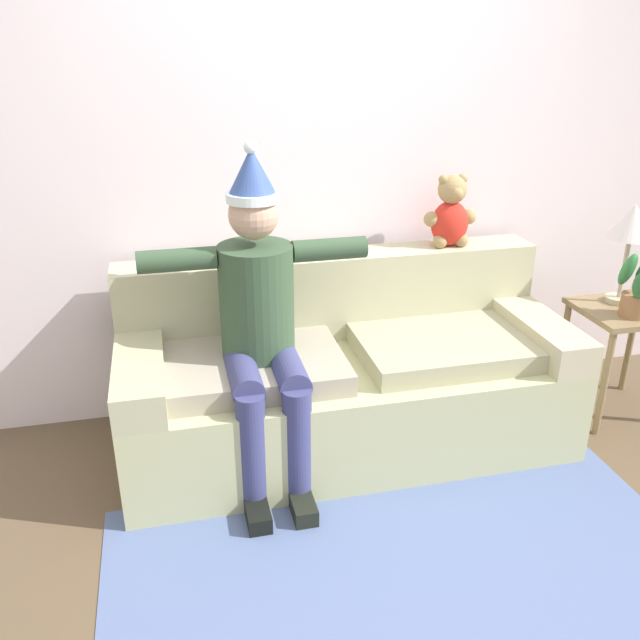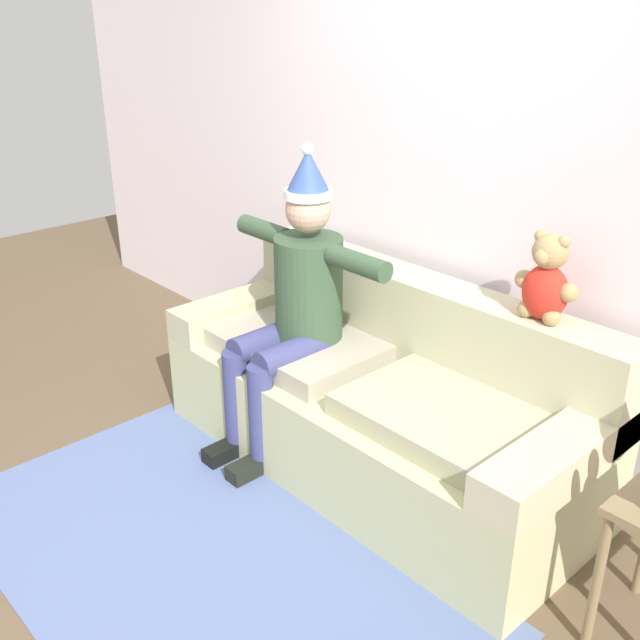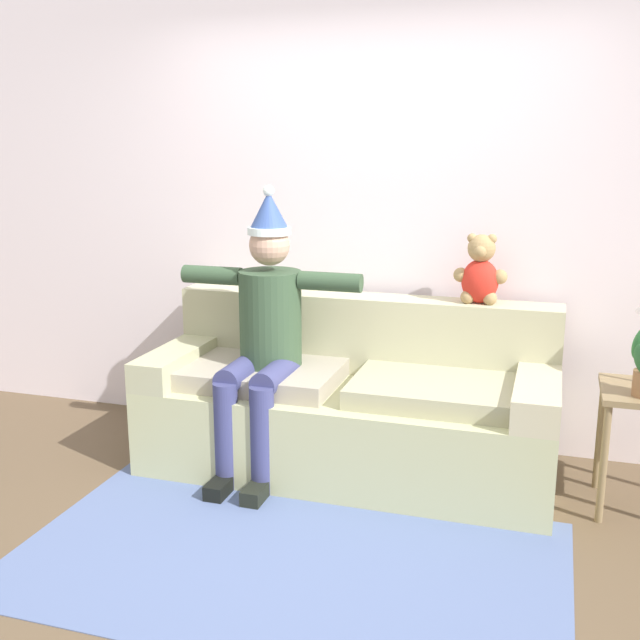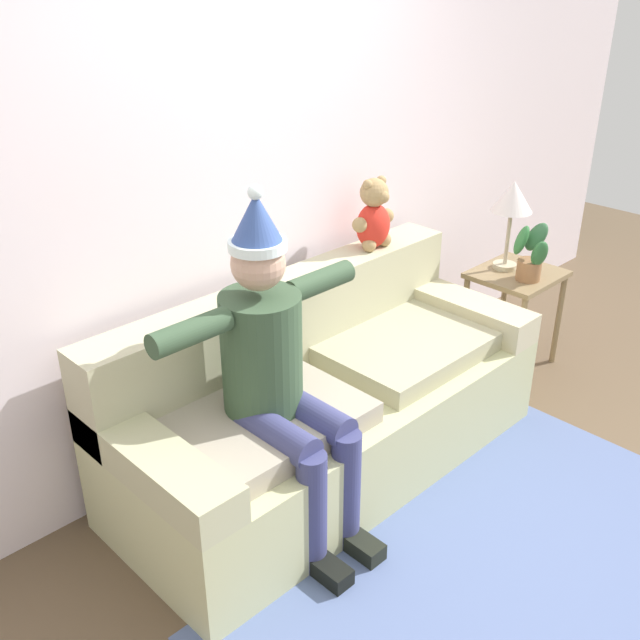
# 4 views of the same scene
# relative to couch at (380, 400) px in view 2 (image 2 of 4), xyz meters

# --- Properties ---
(ground_plane) EXTENTS (10.00, 10.00, 0.00)m
(ground_plane) POSITION_rel_couch_xyz_m (0.00, -1.02, -0.35)
(ground_plane) COLOR brown
(back_wall) EXTENTS (7.00, 0.10, 2.70)m
(back_wall) POSITION_rel_couch_xyz_m (0.00, 0.53, 1.00)
(back_wall) COLOR white
(back_wall) RESTS_ON ground_plane
(couch) EXTENTS (2.19, 0.91, 0.91)m
(couch) POSITION_rel_couch_xyz_m (0.00, 0.00, 0.00)
(couch) COLOR #BABB89
(couch) RESTS_ON ground_plane
(person_seated) EXTENTS (1.02, 0.77, 1.55)m
(person_seated) POSITION_rel_couch_xyz_m (-0.44, -0.17, 0.44)
(person_seated) COLOR #354D34
(person_seated) RESTS_ON ground_plane
(teddy_bear) EXTENTS (0.29, 0.17, 0.38)m
(teddy_bear) POSITION_rel_couch_xyz_m (0.64, 0.28, 0.73)
(teddy_bear) COLOR red
(teddy_bear) RESTS_ON couch
(area_rug) EXTENTS (2.38, 1.40, 0.01)m
(area_rug) POSITION_rel_couch_xyz_m (0.00, -1.06, -0.35)
(area_rug) COLOR slate
(area_rug) RESTS_ON ground_plane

